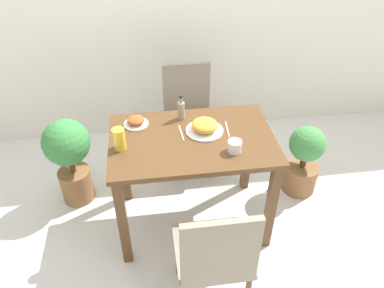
# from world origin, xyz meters

# --- Properties ---
(ground_plane) EXTENTS (16.00, 16.00, 0.00)m
(ground_plane) POSITION_xyz_m (0.00, 0.00, 0.00)
(ground_plane) COLOR silver
(dining_table) EXTENTS (1.08, 0.71, 0.78)m
(dining_table) POSITION_xyz_m (0.00, 0.00, 0.65)
(dining_table) COLOR brown
(dining_table) RESTS_ON ground_plane
(chair_near) EXTENTS (0.42, 0.42, 0.91)m
(chair_near) POSITION_xyz_m (0.02, -0.72, 0.52)
(chair_near) COLOR gray
(chair_near) RESTS_ON ground_plane
(chair_far) EXTENTS (0.42, 0.42, 0.91)m
(chair_far) POSITION_xyz_m (0.07, 0.73, 0.52)
(chair_far) COLOR gray
(chair_far) RESTS_ON ground_plane
(food_plate) EXTENTS (0.25, 0.25, 0.09)m
(food_plate) POSITION_xyz_m (0.09, 0.06, 0.82)
(food_plate) COLOR white
(food_plate) RESTS_ON dining_table
(side_plate) EXTENTS (0.17, 0.17, 0.06)m
(side_plate) POSITION_xyz_m (-0.36, 0.20, 0.80)
(side_plate) COLOR white
(side_plate) RESTS_ON dining_table
(drink_cup) EXTENTS (0.09, 0.09, 0.08)m
(drink_cup) POSITION_xyz_m (0.24, -0.17, 0.82)
(drink_cup) COLOR white
(drink_cup) RESTS_ON dining_table
(juice_glass) EXTENTS (0.08, 0.08, 0.15)m
(juice_glass) POSITION_xyz_m (-0.46, -0.05, 0.85)
(juice_glass) COLOR gold
(juice_glass) RESTS_ON dining_table
(sauce_bottle) EXTENTS (0.05, 0.05, 0.19)m
(sauce_bottle) POSITION_xyz_m (-0.04, 0.24, 0.85)
(sauce_bottle) COLOR gray
(sauce_bottle) RESTS_ON dining_table
(fork_utensil) EXTENTS (0.02, 0.17, 0.00)m
(fork_utensil) POSITION_xyz_m (-0.06, 0.06, 0.78)
(fork_utensil) COLOR silver
(fork_utensil) RESTS_ON dining_table
(spoon_utensil) EXTENTS (0.02, 0.18, 0.00)m
(spoon_utensil) POSITION_xyz_m (0.25, 0.06, 0.78)
(spoon_utensil) COLOR silver
(spoon_utensil) RESTS_ON dining_table
(potted_plant_left) EXTENTS (0.35, 0.35, 0.74)m
(potted_plant_left) POSITION_xyz_m (-0.89, 0.36, 0.44)
(potted_plant_left) COLOR brown
(potted_plant_left) RESTS_ON ground_plane
(potted_plant_right) EXTENTS (0.28, 0.28, 0.61)m
(potted_plant_right) POSITION_xyz_m (0.93, 0.21, 0.31)
(potted_plant_right) COLOR brown
(potted_plant_right) RESTS_ON ground_plane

